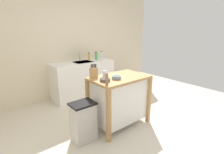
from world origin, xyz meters
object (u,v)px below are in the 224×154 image
Objects in this scene: trash_bin at (83,122)px; bottle_hand_soap at (89,57)px; sink_faucet at (79,57)px; drinking_cup at (105,74)px; knife_block at (94,73)px; bottle_dish_soap at (102,55)px; bowl_ceramic_small at (116,77)px; kitchen_island at (119,98)px; bowl_ceramic_wide at (105,80)px; bottle_spray_cleaner at (96,56)px; pepper_grinder at (107,79)px.

trash_bin is 2.14m from bottle_hand_soap.
bottle_hand_soap is at bearing -23.84° from sink_faucet.
knife_block is at bearing 153.53° from drinking_cup.
drinking_cup is 0.53× the size of bottle_dish_soap.
sink_faucet is (0.34, 1.83, 0.08)m from bowl_ceramic_small.
bottle_dish_soap reaches higher than bottle_hand_soap.
bowl_ceramic_small reaches higher than kitchen_island.
bottle_hand_soap is (1.16, 1.67, 0.68)m from trash_bin.
bowl_ceramic_wide is 0.73× the size of bottle_spray_cleaner.
kitchen_island is 5.21× the size of pepper_grinder.
bowl_ceramic_wide is at bearing -125.47° from drinking_cup.
knife_block reaches higher than sink_faucet.
trash_bin is (-0.39, 0.04, -0.61)m from bowl_ceramic_wide.
knife_block is 1.07× the size of bottle_spray_cleaner.
bowl_ceramic_small reaches higher than trash_bin.
bowl_ceramic_small is 1.97m from bottle_dish_soap.
kitchen_island is 1.78m from bottle_hand_soap.
kitchen_island is 1.84m from sink_faucet.
trash_bin is at bearing -133.20° from bottle_dish_soap.
trash_bin is (-0.60, 0.07, -0.61)m from bowl_ceramic_small.
sink_faucet reaches higher than pepper_grinder.
sink_faucet is (0.55, 1.81, 0.08)m from bowl_ceramic_wide.
bottle_dish_soap is at bearing 55.64° from drinking_cup.
knife_block is 0.37× the size of trash_bin.
bottle_hand_soap is at bearing 65.70° from bowl_ceramic_wide.
pepper_grinder is 2.09m from bottle_spray_cleaner.
drinking_cup reaches higher than kitchen_island.
bottle_dish_soap is (0.61, -0.11, -0.01)m from sink_faucet.
trash_bin is at bearing -147.64° from knife_block.
pepper_grinder is (-0.09, -0.16, 0.06)m from bowl_ceramic_wide.
bowl_ceramic_wide is at bearing -84.06° from knife_block.
bottle_dish_soap is at bearing -1.54° from bottle_hand_soap.
knife_block reaches higher than pepper_grinder.
pepper_grinder is 0.86× the size of sink_faucet.
bottle_dish_soap is (0.95, 1.72, 0.07)m from bowl_ceramic_small.
bottle_dish_soap is at bearing 50.07° from knife_block.
kitchen_island is at bearing -96.65° from sink_faucet.
kitchen_island is at bearing -110.82° from bottle_spray_cleaner.
trash_bin is 2.37m from bottle_dish_soap.
pepper_grinder reaches higher than drinking_cup.
trash_bin is 2.11m from sink_faucet.
drinking_cup is at bearing -112.73° from bottle_hand_soap.
sink_faucet is at bearing 73.01° from bowl_ceramic_wide.
trash_bin is 2.97× the size of bottle_dish_soap.
sink_faucet is (0.42, 1.62, 0.05)m from drinking_cup.
bowl_ceramic_small is 0.68× the size of bottle_spray_cleaner.
bottle_hand_soap is at bearing 55.17° from trash_bin.
drinking_cup reaches higher than trash_bin.
bottle_dish_soap is at bearing 46.80° from trash_bin.
bottle_hand_soap is at bearing 67.27° from drinking_cup.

